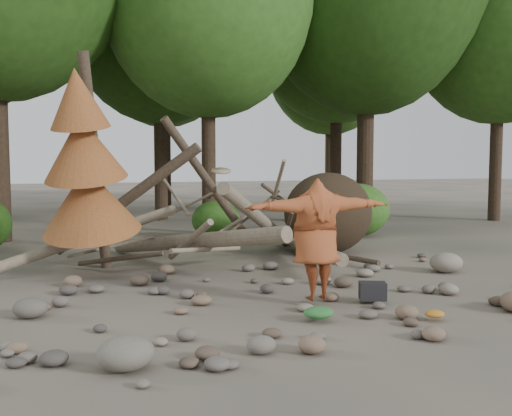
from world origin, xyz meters
name	(u,v)px	position (x,y,z in m)	size (l,w,h in m)	color
ground	(310,302)	(0.00, 0.00, 0.00)	(120.00, 120.00, 0.00)	#514C44
deadfall_pile	(308,216)	(2.02, 4.24, 0.95)	(8.55, 5.24, 3.30)	#332619
dead_conifer	(86,168)	(-3.12, 3.37, 2.11)	(2.06, 2.16, 4.35)	#4C3F30
bush_mid	(216,220)	(0.80, 7.80, 0.56)	(1.40, 1.40, 1.12)	#305F1B
bush_right	(356,210)	(5.00, 7.00, 0.80)	(2.00, 2.00, 1.60)	#3B7123
frisbee_thrower	(316,239)	(0.03, -0.15, 1.03)	(2.76, 1.09, 2.07)	#A14A24
backpack	(373,295)	(0.90, -0.40, 0.14)	(0.41, 0.27, 0.27)	black
cloth_green	(319,316)	(-0.38, -1.06, 0.08)	(0.44, 0.37, 0.16)	#2A6A2F
cloth_orange	(435,317)	(1.15, -1.59, 0.05)	(0.29, 0.24, 0.10)	#B6701F
boulder_front_left	(126,353)	(-3.15, -1.99, 0.19)	(0.62, 0.56, 0.37)	#6E685B
boulder_mid_right	(446,263)	(3.68, 1.27, 0.20)	(0.67, 0.60, 0.40)	gray
boulder_mid_left	(30,308)	(-4.12, 0.58, 0.15)	(0.49, 0.44, 0.29)	#5E584F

